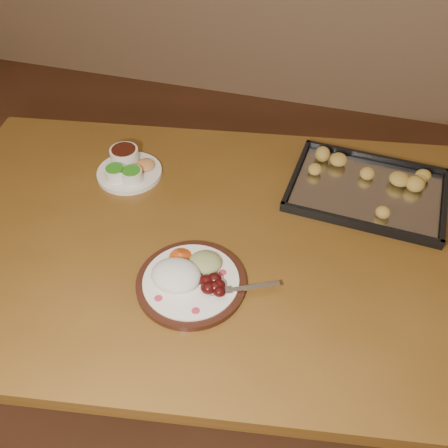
% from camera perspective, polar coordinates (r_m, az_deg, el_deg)
% --- Properties ---
extents(ground, '(4.00, 4.00, 0.00)m').
position_cam_1_polar(ground, '(1.84, -7.81, -18.47)').
color(ground, brown).
rests_on(ground, ground).
extents(dining_table, '(1.63, 1.13, 0.75)m').
position_cam_1_polar(dining_table, '(1.29, 0.21, -4.53)').
color(dining_table, brown).
rests_on(dining_table, ground).
extents(dinner_plate, '(0.31, 0.24, 0.06)m').
position_cam_1_polar(dinner_plate, '(1.11, -3.98, -6.21)').
color(dinner_plate, black).
rests_on(dinner_plate, dining_table).
extents(condiment_saucer, '(0.18, 0.18, 0.06)m').
position_cam_1_polar(condiment_saucer, '(1.41, -10.96, 6.35)').
color(condiment_saucer, white).
rests_on(condiment_saucer, dining_table).
extents(baking_tray, '(0.42, 0.32, 0.04)m').
position_cam_1_polar(baking_tray, '(1.38, 16.07, 3.79)').
color(baking_tray, black).
rests_on(baking_tray, dining_table).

